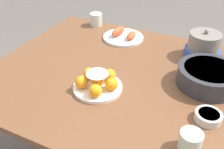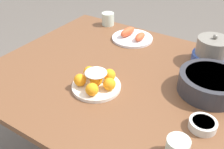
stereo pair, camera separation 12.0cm
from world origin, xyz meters
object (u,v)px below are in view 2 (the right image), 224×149
at_px(serving_bowl, 211,83).
at_px(cup_far, 108,19).
at_px(cake_plate, 96,82).
at_px(seafood_platter, 132,37).
at_px(dining_table, 126,90).
at_px(sauce_bowl, 203,124).
at_px(warming_pot, 212,51).
at_px(cup_near, 177,148).

height_order(serving_bowl, cup_far, serving_bowl).
distance_m(cake_plate, seafood_platter, 0.53).
height_order(dining_table, seafood_platter, seafood_platter).
bearing_deg(seafood_platter, sauce_bowl, -41.02).
xyz_separation_m(dining_table, cup_far, (-0.41, 0.46, 0.13)).
bearing_deg(cup_far, dining_table, -48.10).
relative_size(sauce_bowl, seafood_platter, 0.42).
distance_m(dining_table, cake_plate, 0.21).
height_order(cake_plate, warming_pot, warming_pot).
distance_m(cake_plate, sauce_bowl, 0.48).
relative_size(cup_near, cup_far, 0.95).
height_order(dining_table, cake_plate, cake_plate).
relative_size(sauce_bowl, cup_near, 1.32).
bearing_deg(serving_bowl, cup_near, -88.98).
bearing_deg(sauce_bowl, warming_pot, 102.71).
distance_m(cup_near, warming_pot, 0.67).
bearing_deg(dining_table, warming_pot, 49.22).
xyz_separation_m(cake_plate, warming_pot, (0.37, 0.50, 0.03)).
bearing_deg(cake_plate, serving_bowl, 29.83).
bearing_deg(cup_near, sauce_bowl, 78.48).
bearing_deg(cup_far, serving_bowl, -25.36).
relative_size(seafood_platter, cup_far, 2.97).
bearing_deg(seafood_platter, serving_bowl, -26.43).
height_order(dining_table, cup_far, cup_far).
bearing_deg(dining_table, seafood_platter, 115.33).
bearing_deg(cup_near, cup_far, 135.37).
xyz_separation_m(cup_far, warming_pot, (0.71, -0.12, 0.02)).
relative_size(dining_table, seafood_platter, 5.41).
relative_size(dining_table, cup_near, 16.90).
distance_m(seafood_platter, cup_near, 0.87).
distance_m(dining_table, sauce_bowl, 0.45).
bearing_deg(cup_near, seafood_platter, 128.87).
height_order(sauce_bowl, cup_near, cup_near).
xyz_separation_m(serving_bowl, cup_far, (-0.78, 0.37, -0.01)).
xyz_separation_m(sauce_bowl, warming_pot, (-0.11, 0.49, 0.04)).
bearing_deg(cup_far, cake_plate, -60.63).
relative_size(cake_plate, serving_bowl, 0.79).
bearing_deg(seafood_platter, warming_pot, -1.43).
distance_m(dining_table, warming_pot, 0.48).
height_order(sauce_bowl, seafood_platter, seafood_platter).
distance_m(seafood_platter, warming_pot, 0.47).
relative_size(seafood_platter, cup_near, 3.12).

